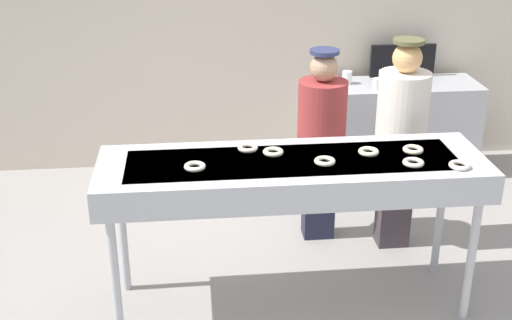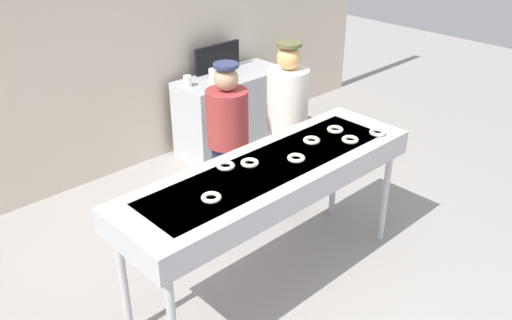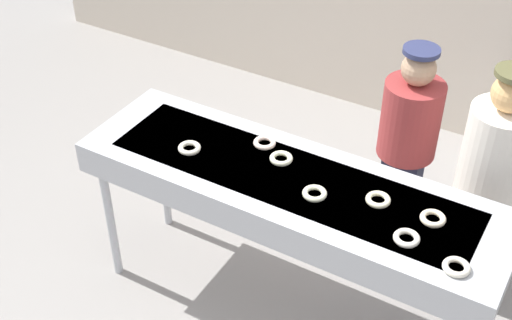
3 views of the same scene
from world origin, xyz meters
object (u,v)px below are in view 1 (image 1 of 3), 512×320
Objects in this scene: sugar_donut_3 at (413,163)px; sugar_donut_1 at (248,148)px; sugar_donut_2 at (195,166)px; sugar_donut_6 at (460,165)px; sugar_donut_0 at (325,161)px; paper_cup_1 at (378,85)px; worker_assistant at (401,131)px; prep_counter at (404,128)px; paper_cup_0 at (347,77)px; sugar_donut_7 at (413,150)px; menu_display at (403,60)px; paper_cup_2 at (383,76)px; sugar_donut_4 at (369,152)px; worker_baker at (321,133)px; sugar_donut_5 at (273,152)px; fryer_conveyor at (293,174)px.

sugar_donut_1 is at bearing 161.07° from sugar_donut_3.
sugar_donut_6 is at bearing -5.15° from sugar_donut_2.
sugar_donut_0 is 2.13m from paper_cup_1.
sugar_donut_0 is at bearing 38.01° from worker_assistant.
sugar_donut_2 is 1.73m from worker_assistant.
sugar_donut_3 is 2.41m from prep_counter.
paper_cup_0 is at bearing 93.84° from sugar_donut_6.
menu_display reaches higher than sugar_donut_7.
prep_counter is at bearing -10.58° from paper_cup_2.
sugar_donut_4 is 2.18m from paper_cup_2.
worker_assistant is (0.56, -0.19, 0.07)m from worker_baker.
paper_cup_1 is (0.33, 2.01, -0.13)m from sugar_donut_3.
worker_baker is (0.47, 0.80, -0.20)m from sugar_donut_5.
sugar_donut_2 is (-0.35, -0.26, 0.00)m from sugar_donut_1.
sugar_donut_4 is (0.50, 0.05, 0.11)m from fryer_conveyor.
prep_counter is (2.03, 2.15, -0.64)m from sugar_donut_2.
paper_cup_1 is at bearing -128.91° from menu_display.
fryer_conveyor is 18.53× the size of sugar_donut_2.
worker_assistant reaches higher than fryer_conveyor.
sugar_donut_2 reaches higher than paper_cup_2.
worker_assistant reaches higher than sugar_donut_2.
sugar_donut_5 is 2.68m from menu_display.
menu_display is at bearing 62.71° from sugar_donut_0.
paper_cup_2 is at bearing -109.68° from worker_assistant.
worker_assistant is 1.15m from paper_cup_1.
paper_cup_1 is (1.32, 1.67, -0.13)m from sugar_donut_1.
sugar_donut_6 is at bearing 85.25° from worker_assistant.
sugar_donut_6 is 1.10× the size of paper_cup_0.
sugar_donut_2 is 0.09× the size of worker_baker.
sugar_donut_1 is at bearing 172.59° from sugar_donut_7.
paper_cup_2 is at bearing 79.21° from sugar_donut_7.
sugar_donut_5 is 1.00× the size of sugar_donut_7.
sugar_donut_0 reaches higher than paper_cup_0.
sugar_donut_7 is 2.07m from paper_cup_0.
sugar_donut_2 and sugar_donut_5 have the same top height.
paper_cup_0 is (0.95, 2.02, -0.13)m from sugar_donut_5.
prep_counter is 11.17× the size of paper_cup_0.
fryer_conveyor is 0.75m from sugar_donut_3.
sugar_donut_0 is 0.80m from sugar_donut_2.
sugar_donut_2 is 2.56m from paper_cup_1.
sugar_donut_3 is at bearing -107.44° from sugar_donut_7.
paper_cup_0 is at bearing -95.64° from worker_assistant.
sugar_donut_1 is at bearing -119.71° from paper_cup_0.
sugar_donut_0 is 1.09m from worker_assistant.
paper_cup_1 is 1.00× the size of paper_cup_2.
sugar_donut_4 is at bearing 48.36° from worker_assistant.
paper_cup_1 is (0.14, 1.15, -0.00)m from worker_assistant.
fryer_conveyor is at bearing -43.96° from sugar_donut_5.
menu_display is (2.03, 2.38, -0.03)m from sugar_donut_2.
sugar_donut_7 is 1.10× the size of paper_cup_2.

